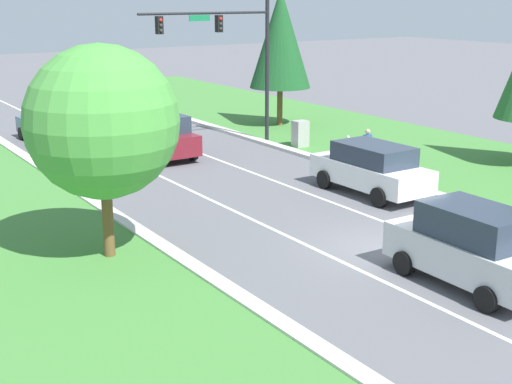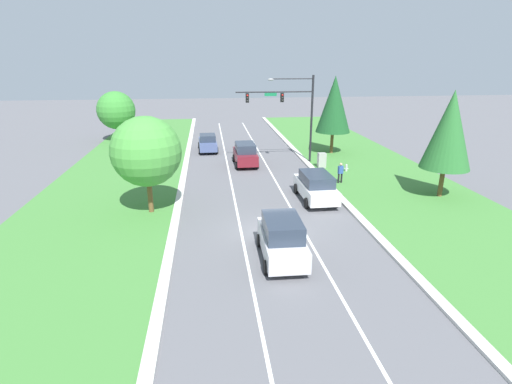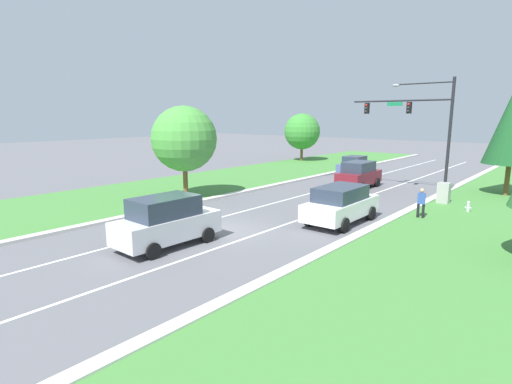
% 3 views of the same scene
% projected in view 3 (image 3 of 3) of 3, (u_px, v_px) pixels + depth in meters
% --- Properties ---
extents(ground_plane, '(160.00, 160.00, 0.00)m').
position_uv_depth(ground_plane, '(220.00, 230.00, 19.49)').
color(ground_plane, '#5B5B60').
extents(curb_strip_right, '(0.50, 90.00, 0.15)m').
position_uv_depth(curb_strip_right, '(320.00, 254.00, 15.90)').
color(curb_strip_right, beige).
rests_on(curb_strip_right, ground_plane).
extents(curb_strip_left, '(0.50, 90.00, 0.15)m').
position_uv_depth(curb_strip_left, '(151.00, 211.00, 23.06)').
color(curb_strip_left, beige).
rests_on(curb_strip_left, ground_plane).
extents(grass_verge_right, '(10.00, 90.00, 0.08)m').
position_uv_depth(grass_verge_right, '(464.00, 292.00, 12.58)').
color(grass_verge_right, '#427F38').
rests_on(grass_verge_right, ground_plane).
extents(grass_verge_left, '(10.00, 90.00, 0.08)m').
position_uv_depth(grass_verge_left, '(104.00, 200.00, 26.39)').
color(grass_verge_left, '#427F38').
rests_on(grass_verge_left, ground_plane).
extents(lane_stripe_inner_left, '(0.14, 81.00, 0.01)m').
position_uv_depth(lane_stripe_inner_left, '(196.00, 224.00, 20.63)').
color(lane_stripe_inner_left, white).
rests_on(lane_stripe_inner_left, ground_plane).
extents(lane_stripe_inner_right, '(0.14, 81.00, 0.01)m').
position_uv_depth(lane_stripe_inner_right, '(248.00, 237.00, 18.35)').
color(lane_stripe_inner_right, white).
rests_on(lane_stripe_inner_right, ground_plane).
extents(traffic_signal_mast, '(7.09, 0.41, 8.01)m').
position_uv_depth(traffic_signal_mast, '(420.00, 119.00, 27.56)').
color(traffic_signal_mast, black).
rests_on(traffic_signal_mast, ground_plane).
extents(burgundy_suv, '(2.15, 4.55, 2.06)m').
position_uv_depth(burgundy_suv, '(359.00, 175.00, 30.80)').
color(burgundy_suv, maroon).
rests_on(burgundy_suv, ground_plane).
extents(white_suv, '(2.26, 5.02, 1.96)m').
position_uv_depth(white_suv, '(341.00, 204.00, 20.67)').
color(white_suv, white).
rests_on(white_suv, ground_plane).
extents(slate_blue_sedan, '(2.13, 4.73, 1.81)m').
position_uv_depth(slate_blue_sedan, '(355.00, 166.00, 37.73)').
color(slate_blue_sedan, '#475684').
rests_on(slate_blue_sedan, ground_plane).
extents(silver_suv, '(2.18, 4.61, 2.16)m').
position_uv_depth(silver_suv, '(167.00, 221.00, 16.99)').
color(silver_suv, silver).
rests_on(silver_suv, ground_plane).
extents(utility_cabinet, '(0.70, 0.60, 1.38)m').
position_uv_depth(utility_cabinet, '(444.00, 193.00, 25.19)').
color(utility_cabinet, '#9E9E99').
rests_on(utility_cabinet, ground_plane).
extents(pedestrian, '(0.42, 0.29, 1.69)m').
position_uv_depth(pedestrian, '(421.00, 202.00, 21.47)').
color(pedestrian, black).
rests_on(pedestrian, ground_plane).
extents(fire_hydrant, '(0.34, 0.20, 0.70)m').
position_uv_depth(fire_hydrant, '(468.00, 207.00, 22.96)').
color(fire_hydrant, '#B7B7BC').
rests_on(fire_hydrant, ground_plane).
extents(oak_near_left_tree, '(4.36, 4.36, 5.83)m').
position_uv_depth(oak_near_left_tree, '(302.00, 132.00, 48.76)').
color(oak_near_left_tree, brown).
rests_on(oak_near_left_tree, ground_plane).
extents(oak_far_left_tree, '(4.32, 4.32, 6.18)m').
position_uv_depth(oak_far_left_tree, '(184.00, 139.00, 26.33)').
color(oak_far_left_tree, brown).
rests_on(oak_far_left_tree, ground_plane).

